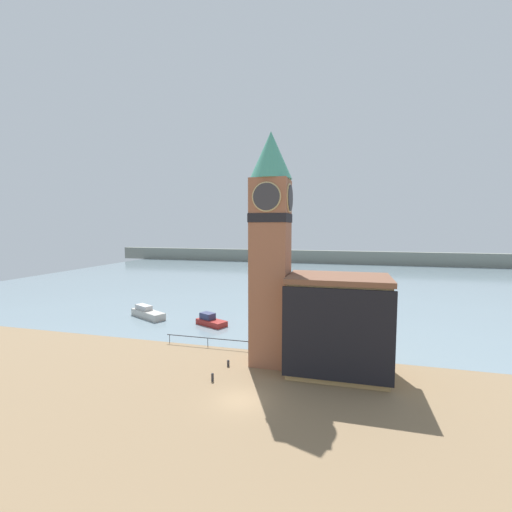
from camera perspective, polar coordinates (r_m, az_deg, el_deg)
The scene contains 10 objects.
ground_plane at distance 30.82m, azimuth -2.58°, elevation -22.86°, with size 160.00×160.00×0.00m, color #846B4C.
water at distance 98.82m, azimuth 9.87°, elevation -3.55°, with size 160.00×120.00×0.00m.
far_shoreline at distance 138.19m, azimuth 11.31°, elevation -0.15°, with size 180.00×3.00×5.00m.
pier_railing at distance 42.56m, azimuth -8.05°, elevation -13.51°, with size 10.77×0.08×1.09m.
clock_tower at distance 35.30m, azimuth 2.45°, elevation 2.18°, with size 4.32×4.32×23.93m.
pier_building at distance 35.07m, azimuth 13.46°, elevation -11.00°, with size 9.82×7.00×9.61m.
boat_near at distance 51.43m, azimuth -7.59°, elevation -10.65°, with size 5.11×3.80×1.69m.
boat_far at distance 57.69m, azimuth -17.66°, elevation -9.04°, with size 7.12×4.92×1.83m.
mooring_bollard_near at distance 37.03m, azimuth -4.65°, elevation -17.32°, with size 0.27×0.27×0.67m.
mooring_bollard_far at distance 34.00m, azimuth -7.26°, elevation -19.33°, with size 0.26×0.26×0.78m.
Camera 1 is at (8.18, -26.03, 14.33)m, focal length 24.00 mm.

